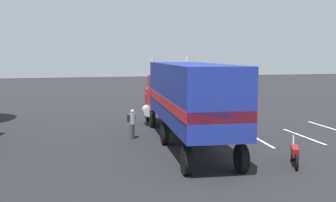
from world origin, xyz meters
The scene contains 7 objects.
ground_plane centered at (0.00, 0.00, 0.00)m, with size 120.00×120.00×0.00m, color #232326.
lane_stripe_near centered at (-5.29, -3.50, 0.01)m, with size 4.40×0.16×0.01m, color silver.
lane_stripe_mid centered at (-5.28, -6.30, 0.01)m, with size 4.40×0.16×0.01m, color silver.
lane_stripe_far centered at (-3.19, -9.45, 0.01)m, with size 4.40×0.16×0.01m, color silver.
semi_truck centered at (-5.22, 0.65, 2.52)m, with size 14.34×3.87×4.50m.
person_bystander centered at (-3.44, 3.12, 0.89)m, with size 0.37×0.48×1.63m.
motorcycle centered at (-10.34, -2.52, 0.48)m, with size 1.93×1.03×1.12m.
Camera 1 is at (-24.43, 6.66, 4.54)m, focal length 42.11 mm.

